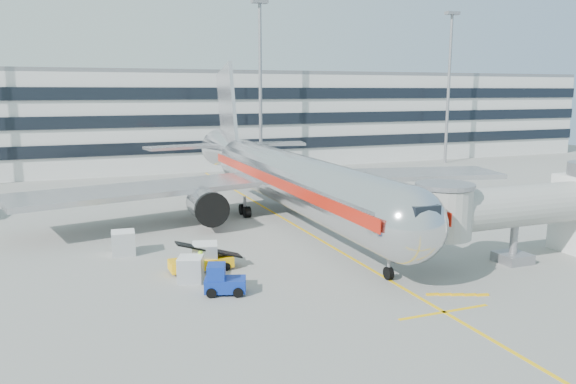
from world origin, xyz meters
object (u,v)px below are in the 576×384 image
object	(u,v)px
main_jet	(283,176)
cargo_container_front	(205,256)
baggage_tug	(223,281)
cargo_container_left	(191,269)
cargo_container_right	(123,243)
belt_loader	(201,262)
ramp_worker	(202,264)

from	to	relation	value
main_jet	cargo_container_front	distance (m)	17.19
baggage_tug	cargo_container_front	world-z (taller)	baggage_tug
baggage_tug	cargo_container_left	xyz separation A→B (m)	(-1.36, 3.01, 0.02)
cargo_container_right	cargo_container_front	distance (m)	7.63
main_jet	belt_loader	size ratio (longest dim) A/B	11.01
cargo_container_right	belt_loader	bearing A→B (deg)	-52.49
cargo_container_left	ramp_worker	bearing A→B (deg)	31.83
cargo_container_left	main_jet	bearing A→B (deg)	51.05
cargo_container_left	cargo_container_right	distance (m)	8.78
cargo_container_left	cargo_container_right	bearing A→B (deg)	113.64
main_jet	ramp_worker	size ratio (longest dim) A/B	27.73
main_jet	ramp_worker	world-z (taller)	main_jet
cargo_container_front	belt_loader	bearing A→B (deg)	-138.40
main_jet	cargo_container_left	xyz separation A→B (m)	(-12.32, -15.24, -3.39)
belt_loader	cargo_container_front	size ratio (longest dim) A/B	2.21
belt_loader	cargo_container_front	bearing A→B (deg)	41.60
cargo_container_right	baggage_tug	bearing A→B (deg)	-66.17
belt_loader	ramp_worker	world-z (taller)	belt_loader
belt_loader	ramp_worker	size ratio (longest dim) A/B	2.52
baggage_tug	cargo_container_left	distance (m)	3.30
belt_loader	cargo_container_left	distance (m)	2.29
cargo_container_left	cargo_container_front	distance (m)	2.75
main_jet	baggage_tug	size ratio (longest dim) A/B	17.91
cargo_container_right	main_jet	bearing A→B (deg)	24.44
cargo_container_front	main_jet	bearing A→B (deg)	50.11
cargo_container_front	ramp_worker	xyz separation A→B (m)	(-0.64, -1.77, -0.01)
belt_loader	cargo_container_left	world-z (taller)	belt_loader
cargo_container_left	cargo_container_right	size ratio (longest dim) A/B	1.11
main_jet	cargo_container_right	xyz separation A→B (m)	(-15.84, -7.20, -3.31)
cargo_container_right	ramp_worker	xyz separation A→B (m)	(4.38, -7.51, -0.00)
baggage_tug	belt_loader	bearing A→B (deg)	92.58
cargo_container_left	baggage_tug	bearing A→B (deg)	-65.66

